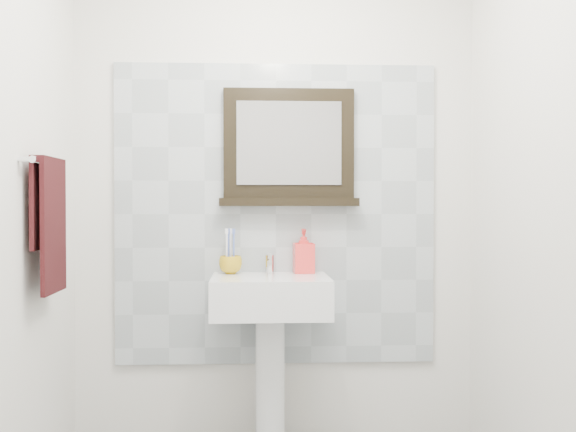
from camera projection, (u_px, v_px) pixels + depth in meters
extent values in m
cube|color=silver|center=(276.00, 194.00, 3.39)|extent=(2.00, 0.01, 2.50)
cube|color=silver|center=(319.00, 176.00, 1.19)|extent=(2.00, 0.01, 2.50)
cube|color=silver|center=(574.00, 190.00, 2.34)|extent=(0.01, 2.20, 2.50)
cube|color=#A4ADB1|center=(276.00, 214.00, 3.38)|extent=(1.60, 0.02, 1.50)
cylinder|color=white|center=(270.00, 384.00, 3.22)|extent=(0.14, 0.14, 0.68)
cube|color=white|center=(270.00, 296.00, 3.15)|extent=(0.55, 0.44, 0.18)
cylinder|color=silver|center=(271.00, 280.00, 3.13)|extent=(0.32, 0.32, 0.02)
cylinder|color=#4C4C4F|center=(271.00, 278.00, 3.13)|extent=(0.04, 0.04, 0.00)
cylinder|color=silver|center=(270.00, 264.00, 3.30)|extent=(0.04, 0.04, 0.09)
cylinder|color=silver|center=(270.00, 261.00, 3.26)|extent=(0.02, 0.10, 0.02)
cube|color=silver|center=(269.00, 254.00, 3.31)|extent=(0.02, 0.07, 0.01)
imported|color=#B79015|center=(231.00, 265.00, 3.28)|extent=(0.13, 0.13, 0.09)
cylinder|color=white|center=(227.00, 252.00, 3.27)|extent=(0.01, 0.01, 0.19)
cube|color=white|center=(227.00, 231.00, 3.27)|extent=(0.01, 0.01, 0.03)
cylinder|color=#4F65B6|center=(234.00, 252.00, 3.27)|extent=(0.01, 0.01, 0.19)
cube|color=#4F65B6|center=(234.00, 231.00, 3.27)|extent=(0.01, 0.01, 0.03)
cylinder|color=white|center=(231.00, 252.00, 3.30)|extent=(0.01, 0.01, 0.19)
cube|color=white|center=(231.00, 231.00, 3.30)|extent=(0.01, 0.01, 0.03)
cylinder|color=#4F65B6|center=(229.00, 252.00, 3.29)|extent=(0.01, 0.01, 0.19)
cube|color=#4F65B6|center=(229.00, 231.00, 3.29)|extent=(0.01, 0.01, 0.03)
imported|color=red|center=(304.00, 251.00, 3.31)|extent=(0.11, 0.11, 0.22)
cube|color=black|center=(289.00, 144.00, 3.35)|extent=(0.65, 0.06, 0.54)
cube|color=#99999E|center=(289.00, 143.00, 3.32)|extent=(0.52, 0.01, 0.41)
cube|color=black|center=(289.00, 202.00, 3.33)|extent=(0.69, 0.11, 0.04)
cylinder|color=silver|center=(48.00, 162.00, 2.73)|extent=(0.03, 0.40, 0.03)
cylinder|color=silver|center=(25.00, 159.00, 2.53)|extent=(0.05, 0.02, 0.02)
cylinder|color=silver|center=(54.00, 165.00, 2.91)|extent=(0.05, 0.02, 0.02)
cube|color=black|center=(54.00, 229.00, 2.73)|extent=(0.02, 0.30, 0.52)
cube|color=black|center=(43.00, 207.00, 2.73)|extent=(0.02, 0.30, 0.34)
cube|color=black|center=(48.00, 161.00, 2.73)|extent=(0.06, 0.30, 0.03)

